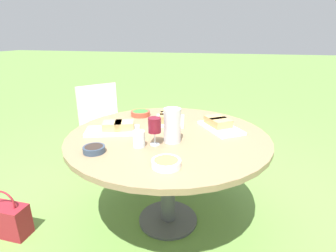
# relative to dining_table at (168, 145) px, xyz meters

# --- Properties ---
(ground_plane) EXTENTS (40.00, 40.00, 0.00)m
(ground_plane) POSITION_rel_dining_table_xyz_m (0.00, 0.00, -0.64)
(ground_plane) COLOR #668E42
(dining_table) EXTENTS (1.40, 1.40, 0.73)m
(dining_table) POSITION_rel_dining_table_xyz_m (0.00, 0.00, 0.00)
(dining_table) COLOR #4C4C51
(dining_table) RESTS_ON ground_plane
(chair_near_left) EXTENTS (0.60, 0.61, 0.89)m
(chair_near_left) POSITION_rel_dining_table_xyz_m (0.91, -0.74, -0.12)
(chair_near_left) COLOR white
(chair_near_left) RESTS_ON ground_plane
(water_pitcher) EXTENTS (0.12, 0.11, 0.22)m
(water_pitcher) POSITION_rel_dining_table_xyz_m (-0.06, 0.13, 0.20)
(water_pitcher) COLOR silver
(water_pitcher) RESTS_ON dining_table
(wine_glass) EXTENTS (0.08, 0.08, 0.18)m
(wine_glass) POSITION_rel_dining_table_xyz_m (0.03, 0.20, 0.21)
(wine_glass) COLOR silver
(wine_glass) RESTS_ON dining_table
(platter_bread_main) EXTENTS (0.28, 0.33, 0.07)m
(platter_bread_main) POSITION_rel_dining_table_xyz_m (0.06, -0.27, 0.12)
(platter_bread_main) COLOR white
(platter_bread_main) RESTS_ON dining_table
(platter_charcuterie) EXTENTS (0.37, 0.41, 0.07)m
(platter_charcuterie) POSITION_rel_dining_table_xyz_m (-0.34, -0.21, 0.12)
(platter_charcuterie) COLOR white
(platter_charcuterie) RESTS_ON dining_table
(platter_sandwich_side) EXTENTS (0.42, 0.31, 0.08)m
(platter_sandwich_side) POSITION_rel_dining_table_xyz_m (0.37, 0.05, 0.12)
(platter_sandwich_side) COLOR white
(platter_sandwich_side) RESTS_ON dining_table
(bowl_fries) EXTENTS (0.16, 0.16, 0.04)m
(bowl_fries) POSITION_rel_dining_table_xyz_m (-0.11, 0.47, 0.11)
(bowl_fries) COLOR white
(bowl_fries) RESTS_ON dining_table
(bowl_salad) EXTENTS (0.16, 0.16, 0.04)m
(bowl_salad) POSITION_rel_dining_table_xyz_m (0.34, -0.37, 0.11)
(bowl_salad) COLOR #B74733
(bowl_salad) RESTS_ON dining_table
(bowl_olives) EXTENTS (0.13, 0.13, 0.04)m
(bowl_olives) POSITION_rel_dining_table_xyz_m (0.35, 0.40, 0.11)
(bowl_olives) COLOR #334256
(bowl_olives) RESTS_ON dining_table
(cup_water_near) EXTENTS (0.08, 0.08, 0.10)m
(cup_water_near) POSITION_rel_dining_table_xyz_m (0.12, 0.25, 0.14)
(cup_water_near) COLOR silver
(cup_water_near) RESTS_ON dining_table
(handbag) EXTENTS (0.30, 0.14, 0.37)m
(handbag) POSITION_rel_dining_table_xyz_m (1.08, 0.44, -0.52)
(handbag) COLOR maroon
(handbag) RESTS_ON ground_plane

